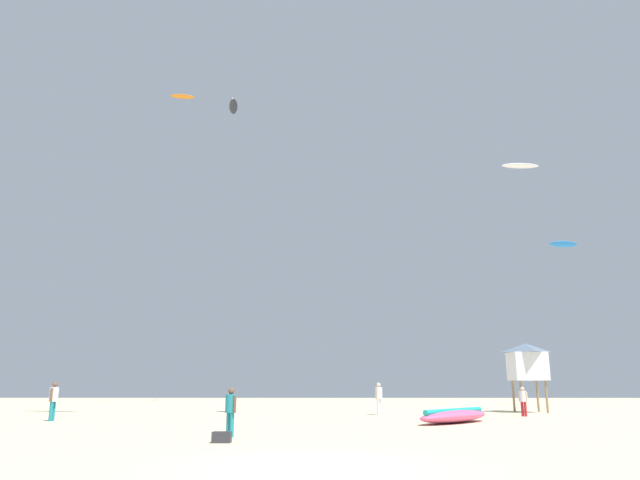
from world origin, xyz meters
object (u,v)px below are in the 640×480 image
person_left (54,398)px  kite_grounded_near (454,416)px  person_foreground (231,408)px  person_right (523,399)px  cooler_box (222,437)px  kite_aloft_5 (563,244)px  kite_aloft_0 (233,106)px  lifeguard_tower (527,361)px  kite_aloft_3 (520,166)px  person_midground (379,396)px  kite_aloft_4 (183,96)px

person_left → kite_grounded_near: 18.77m
person_foreground → person_right: person_foreground is taller
cooler_box → kite_aloft_5: 36.22m
person_right → kite_aloft_5: size_ratio=0.64×
person_foreground → kite_aloft_5: 34.65m
person_right → cooler_box: 19.96m
kite_grounded_near → kite_aloft_0: (-14.58, 24.38, 27.47)m
lifeguard_tower → kite_aloft_3: (3.92, 9.15, 16.40)m
kite_grounded_near → kite_aloft_3: kite_aloft_3 is taller
kite_grounded_near → cooler_box: (-8.93, -8.95, -0.14)m
person_foreground → person_left: size_ratio=0.88×
lifeguard_tower → person_midground: bearing=-162.5°
person_foreground → kite_aloft_5: bearing=1.3°
kite_aloft_3 → person_right: bearing=-113.2°
person_right → kite_aloft_0: bearing=-91.2°
lifeguard_tower → kite_aloft_5: 13.50m
person_foreground → kite_aloft_3: kite_aloft_3 is taller
person_midground → person_right: 7.78m
kite_aloft_3 → cooler_box: bearing=-125.2°
kite_aloft_4 → kite_aloft_5: bearing=-5.3°
person_midground → kite_aloft_4: bearing=166.5°
lifeguard_tower → kite_aloft_5: kite_aloft_5 is taller
person_midground → lifeguard_tower: size_ratio=0.43×
kite_grounded_near → kite_aloft_3: size_ratio=1.54×
person_foreground → kite_aloft_4: size_ratio=0.72×
kite_aloft_3 → kite_aloft_5: bearing=-34.0°
kite_grounded_near → person_midground: bearing=112.6°
person_midground → kite_aloft_3: 25.82m
kite_aloft_4 → person_right: bearing=-32.2°
person_foreground → cooler_box: (0.05, -1.88, -0.77)m
kite_aloft_4 → kite_aloft_5: size_ratio=0.91×
kite_grounded_near → kite_aloft_3: bearing=60.5°
person_right → lifeguard_tower: (1.81, 4.22, 2.15)m
person_midground → person_right: (7.69, -1.23, -0.13)m
kite_grounded_near → kite_aloft_4: kite_aloft_4 is taller
person_left → kite_aloft_0: bearing=-96.5°
person_right → kite_aloft_3: bearing=-160.1°
person_midground → kite_aloft_4: 32.91m
person_right → kite_aloft_5: (8.02, 11.83, 11.42)m
kite_grounded_near → kite_aloft_5: (12.94, 17.23, 12.02)m
kite_aloft_0 → kite_aloft_3: 27.15m
cooler_box → kite_aloft_0: (-5.65, 33.34, 27.62)m
person_right → kite_aloft_5: kite_aloft_5 is taller
lifeguard_tower → kite_aloft_0: (-21.31, 14.76, 24.72)m
person_midground → kite_grounded_near: 7.22m
person_midground → kite_aloft_5: 22.06m
person_left → kite_aloft_5: size_ratio=0.75×
person_midground → kite_aloft_4: (-15.68, 13.50, 25.60)m
person_foreground → cooler_box: bearing=-135.1°
person_midground → cooler_box: 16.78m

